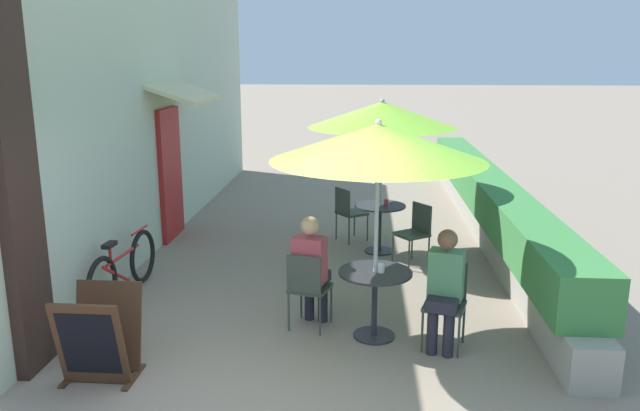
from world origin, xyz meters
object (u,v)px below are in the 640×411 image
at_px(patio_umbrella_near, 378,143).
at_px(coffee_cup_near, 381,268).
at_px(seated_patron_near_right, 445,285).
at_px(patio_umbrella_mid, 382,115).
at_px(cafe_chair_near_left, 308,285).
at_px(seated_patron_near_left, 311,266).
at_px(patio_table_mid, 380,218).
at_px(menu_board, 100,336).
at_px(coffee_cup_mid, 386,202).
at_px(cafe_chair_mid_right, 348,210).
at_px(cafe_chair_near_right, 446,297).
at_px(cafe_chair_mid_left, 415,229).
at_px(bicycle_leaning, 123,269).
at_px(patio_table_near, 375,290).

distance_m(patio_umbrella_near, coffee_cup_near, 1.30).
xyz_separation_m(seated_patron_near_right, patio_umbrella_mid, (-0.57, 3.19, 1.38)).
xyz_separation_m(cafe_chair_near_left, seated_patron_near_left, (0.03, 0.11, 0.17)).
height_order(seated_patron_near_left, patio_umbrella_mid, patio_umbrella_mid).
distance_m(patio_table_mid, menu_board, 4.79).
xyz_separation_m(seated_patron_near_right, coffee_cup_mid, (-0.48, 3.20, 0.09)).
relative_size(cafe_chair_near_left, cafe_chair_mid_right, 1.00).
height_order(patio_umbrella_near, cafe_chair_near_left, patio_umbrella_near).
distance_m(cafe_chair_near_right, coffee_cup_near, 0.72).
bearing_deg(cafe_chair_near_right, cafe_chair_mid_left, -71.29).
bearing_deg(seated_patron_near_right, patio_umbrella_near, -2.79).
relative_size(patio_umbrella_mid, menu_board, 2.73).
relative_size(patio_umbrella_near, bicycle_leaning, 1.28).
height_order(patio_table_mid, menu_board, menu_board).
distance_m(patio_table_near, coffee_cup_mid, 2.98).
bearing_deg(patio_umbrella_mid, patio_umbrella_near, -92.25).
bearing_deg(seated_patron_near_right, menu_board, 30.35).
height_order(patio_umbrella_mid, bicycle_leaning, patio_umbrella_mid).
bearing_deg(patio_table_mid, patio_table_near, -92.25).
bearing_deg(patio_table_near, coffee_cup_near, -21.10).
bearing_deg(bicycle_leaning, patio_umbrella_near, -11.99).
bearing_deg(cafe_chair_mid_right, patio_umbrella_near, -30.22).
bearing_deg(cafe_chair_mid_left, coffee_cup_near, 130.99).
distance_m(cafe_chair_mid_right, bicycle_leaning, 3.73).
relative_size(patio_table_near, seated_patron_near_left, 0.62).
bearing_deg(coffee_cup_mid, menu_board, -124.15).
distance_m(coffee_cup_near, bicycle_leaning, 3.27).
bearing_deg(coffee_cup_near, cafe_chair_mid_right, 97.02).
height_order(patio_umbrella_near, cafe_chair_near_right, patio_umbrella_near).
relative_size(cafe_chair_near_left, seated_patron_near_left, 0.70).
distance_m(seated_patron_near_left, coffee_cup_mid, 2.87).
bearing_deg(cafe_chair_mid_right, seated_patron_near_left, -41.79).
relative_size(cafe_chair_mid_right, menu_board, 1.03).
bearing_deg(cafe_chair_near_right, patio_table_near, 6.02).
distance_m(patio_table_near, cafe_chair_near_right, 0.73).
bearing_deg(patio_table_near, cafe_chair_mid_left, 75.91).
height_order(cafe_chair_near_right, cafe_chair_mid_right, same).
relative_size(seated_patron_near_left, coffee_cup_near, 13.89).
bearing_deg(cafe_chair_near_right, patio_table_mid, -62.75).
bearing_deg(patio_umbrella_near, cafe_chair_near_left, 169.79).
bearing_deg(menu_board, patio_umbrella_mid, 57.10).
bearing_deg(cafe_chair_near_left, coffee_cup_mid, 88.28).
distance_m(patio_umbrella_near, cafe_chair_near_left, 1.72).
relative_size(seated_patron_near_left, seated_patron_near_right, 1.00).
bearing_deg(patio_table_near, patio_table_mid, 87.75).
bearing_deg(patio_umbrella_near, seated_patron_near_left, 160.97).
bearing_deg(cafe_chair_near_left, cafe_chair_mid_right, 100.43).
height_order(patio_table_mid, bicycle_leaning, bicycle_leaning).
distance_m(cafe_chair_near_left, cafe_chair_mid_right, 3.38).
distance_m(coffee_cup_near, cafe_chair_mid_left, 2.52).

